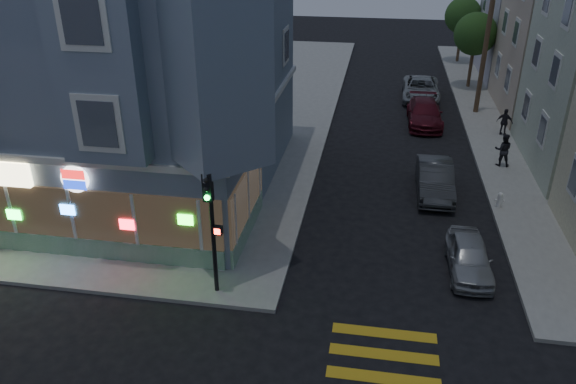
% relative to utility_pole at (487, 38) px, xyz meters
% --- Properties ---
extents(ground, '(120.00, 120.00, 0.00)m').
position_rel_utility_pole_xyz_m(ground, '(-12.00, -24.00, -4.80)').
color(ground, black).
rests_on(ground, ground).
extents(sidewalk_nw, '(33.00, 42.00, 0.15)m').
position_rel_utility_pole_xyz_m(sidewalk_nw, '(-25.50, -1.00, -4.72)').
color(sidewalk_nw, gray).
rests_on(sidewalk_nw, ground).
extents(corner_building, '(14.60, 14.60, 11.40)m').
position_rel_utility_pole_xyz_m(corner_building, '(-18.00, -13.02, 1.02)').
color(corner_building, slate).
rests_on(corner_building, sidewalk_nw).
extents(row_house_d, '(12.00, 8.60, 10.50)m').
position_rel_utility_pole_xyz_m(row_house_d, '(7.50, 10.00, 0.60)').
color(row_house_d, '#A39EAE').
rests_on(row_house_d, sidewalk_ne).
extents(utility_pole, '(2.20, 0.30, 9.00)m').
position_rel_utility_pole_xyz_m(utility_pole, '(0.00, 0.00, 0.00)').
color(utility_pole, '#4C3826').
rests_on(utility_pole, sidewalk_ne).
extents(street_tree_near, '(3.00, 3.00, 5.30)m').
position_rel_utility_pole_xyz_m(street_tree_near, '(0.20, 6.00, -0.86)').
color(street_tree_near, '#4C3826').
rests_on(street_tree_near, sidewalk_ne).
extents(street_tree_far, '(3.00, 3.00, 5.30)m').
position_rel_utility_pole_xyz_m(street_tree_far, '(0.20, 14.00, -0.86)').
color(street_tree_far, '#4C3826').
rests_on(street_tree_far, sidewalk_ne).
extents(pedestrian_a, '(0.87, 0.70, 1.69)m').
position_rel_utility_pole_xyz_m(pedestrian_a, '(0.14, -8.67, -3.80)').
color(pedestrian_a, black).
rests_on(pedestrian_a, sidewalk_ne).
extents(pedestrian_b, '(0.97, 0.69, 1.54)m').
position_rel_utility_pole_xyz_m(pedestrian_b, '(1.00, -4.09, -3.88)').
color(pedestrian_b, black).
rests_on(pedestrian_b, sidewalk_ne).
extents(parked_car_a, '(1.52, 3.66, 1.24)m').
position_rel_utility_pole_xyz_m(parked_car_a, '(-2.59, -18.45, -4.18)').
color(parked_car_a, '#A2A5A9').
rests_on(parked_car_a, ground).
extents(parked_car_b, '(1.55, 4.43, 1.46)m').
position_rel_utility_pole_xyz_m(parked_car_b, '(-3.40, -12.22, -4.07)').
color(parked_car_b, '#383A3D').
rests_on(parked_car_b, ground).
extents(parked_car_c, '(2.10, 4.96, 1.43)m').
position_rel_utility_pole_xyz_m(parked_car_c, '(-3.40, -2.59, -4.08)').
color(parked_car_c, '#56131F').
rests_on(parked_car_c, ground).
extents(parked_car_d, '(2.58, 5.39, 1.48)m').
position_rel_utility_pole_xyz_m(parked_car_d, '(-3.40, 2.61, -4.06)').
color(parked_car_d, '#92989B').
rests_on(parked_car_d, ground).
extents(traffic_signal, '(0.52, 0.50, 4.49)m').
position_rel_utility_pole_xyz_m(traffic_signal, '(-11.15, -21.36, -1.61)').
color(traffic_signal, black).
rests_on(traffic_signal, sidewalk_nw).
extents(fire_hydrant, '(0.40, 0.23, 0.69)m').
position_rel_utility_pole_xyz_m(fire_hydrant, '(-0.70, -13.37, -4.28)').
color(fire_hydrant, white).
rests_on(fire_hydrant, sidewalk_ne).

